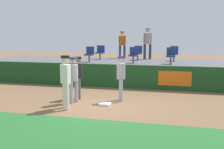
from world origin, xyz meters
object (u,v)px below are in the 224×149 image
player_coach_visitor (121,75)px  seat_front_right (171,55)px  first_base (105,104)px  player_umpire (79,74)px  seat_front_center (134,54)px  seat_back_right (174,53)px  spectator_capped (148,41)px  seat_back_left (100,52)px  player_fielder_home (66,78)px  player_runner_visitor (74,77)px  seat_back_center (138,52)px  seat_front_left (90,53)px  spectator_hooded (122,43)px

player_coach_visitor → seat_front_right: size_ratio=2.08×
first_base → player_umpire: player_umpire is taller
seat_front_center → seat_back_right: 2.69m
player_umpire → spectator_capped: (1.79, 6.91, 1.19)m
seat_front_right → spectator_capped: spectator_capped is taller
player_coach_visitor → seat_front_right: seat_front_right is taller
player_umpire → seat_back_left: seat_back_left is taller
player_fielder_home → seat_back_right: 8.37m
seat_back_right → seat_front_right: size_ratio=1.00×
player_runner_visitor → seat_front_center: bearing=-179.7°
seat_back_center → seat_front_right: bearing=-42.0°
seat_back_center → player_umpire: bearing=-102.6°
seat_front_left → seat_front_center: 2.45m
first_base → player_coach_visitor: bearing=65.5°
player_coach_visitor → seat_back_left: seat_back_left is taller
seat_back_left → seat_front_right: size_ratio=1.00×
player_fielder_home → player_runner_visitor: (-0.07, 0.91, -0.07)m
seat_front_left → seat_front_center: (2.45, 0.00, 0.00)m
player_runner_visitor → seat_front_left: size_ratio=2.06×
player_fielder_home → seat_back_right: bearing=120.4°
first_base → seat_front_right: 5.65m
seat_front_center → seat_back_center: bearing=92.4°
player_coach_visitor → spectator_capped: size_ratio=0.93×
player_coach_visitor → seat_front_right: (1.63, 4.19, 0.54)m
seat_front_left → spectator_hooded: (1.15, 2.99, 0.51)m
spectator_hooded → player_runner_visitor: bearing=95.4°
player_runner_visitor → spectator_capped: bearing=-177.2°
spectator_capped → seat_back_center: bearing=43.8°
first_base → player_fielder_home: size_ratio=0.22×
seat_back_left → seat_front_left: same height
spectator_hooded → seat_back_center: bearing=141.4°
player_coach_visitor → seat_back_right: bearing=152.3°
player_fielder_home → spectator_capped: (1.63, 8.55, 1.10)m
seat_back_right → spectator_capped: 1.95m
player_fielder_home → spectator_capped: spectator_capped is taller
player_fielder_home → player_umpire: size_ratio=1.10×
player_coach_visitor → seat_front_right: 4.53m
seat_back_left → spectator_hooded: size_ratio=0.50×
player_fielder_home → first_base: bearing=89.0°
player_runner_visitor → seat_back_right: size_ratio=2.06×
seat_back_center → seat_front_center: same height
first_base → seat_front_center: seat_front_center is taller
first_base → seat_back_left: seat_back_left is taller
player_coach_visitor → seat_back_right: 6.25m
seat_back_right → spectator_capped: bearing=152.2°
seat_back_center → seat_back_right: same height
player_runner_visitor → seat_front_center: 5.19m
seat_front_center → seat_back_right: size_ratio=1.00×
player_runner_visitor → seat_front_right: 5.98m
spectator_hooded → seat_front_center: bearing=119.1°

